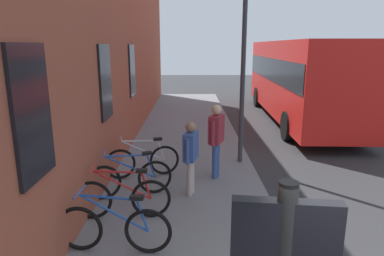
% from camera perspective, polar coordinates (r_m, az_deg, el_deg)
% --- Properties ---
extents(ground, '(60.00, 60.00, 0.00)m').
position_cam_1_polar(ground, '(8.90, 17.16, -7.86)').
color(ground, '#2D2D30').
extents(sidewalk_pavement, '(24.00, 3.50, 0.12)m').
position_cam_1_polar(sidewalk_pavement, '(10.36, -0.90, -3.82)').
color(sidewalk_pavement, slate).
rests_on(sidewalk_pavement, ground).
extents(station_facade, '(22.00, 0.65, 8.80)m').
position_cam_1_polar(station_facade, '(11.15, -12.20, 19.68)').
color(station_facade, brown).
rests_on(station_facade, ground).
extents(bicycle_far_end, '(0.48, 1.77, 0.97)m').
position_cam_1_polar(bicycle_far_end, '(5.43, -12.92, -16.03)').
color(bicycle_far_end, black).
rests_on(bicycle_far_end, sidewalk_pavement).
extents(bicycle_beside_lamp, '(0.48, 1.77, 0.97)m').
position_cam_1_polar(bicycle_beside_lamp, '(6.36, -11.62, -11.37)').
color(bicycle_beside_lamp, black).
rests_on(bicycle_beside_lamp, sidewalk_pavement).
extents(bicycle_by_door, '(0.63, 1.72, 0.97)m').
position_cam_1_polar(bicycle_by_door, '(7.19, -10.33, -8.28)').
color(bicycle_by_door, black).
rests_on(bicycle_by_door, sidewalk_pavement).
extents(bicycle_nearest_sign, '(0.62, 1.72, 0.97)m').
position_cam_1_polar(bicycle_nearest_sign, '(8.18, -8.20, -5.46)').
color(bicycle_nearest_sign, black).
rests_on(bicycle_nearest_sign, sidewalk_pavement).
extents(city_bus, '(10.59, 2.96, 3.35)m').
position_cam_1_polar(city_bus, '(15.34, 17.48, 8.35)').
color(city_bus, red).
rests_on(city_bus, ground).
extents(pedestrian_by_facade, '(0.62, 0.41, 1.74)m').
position_cam_1_polar(pedestrian_by_facade, '(7.89, 4.10, -0.97)').
color(pedestrian_by_facade, '#334C8C').
rests_on(pedestrian_by_facade, sidewalk_pavement).
extents(pedestrian_crossing_street, '(0.58, 0.33, 1.56)m').
position_cam_1_polar(pedestrian_crossing_street, '(6.97, -0.22, -3.87)').
color(pedestrian_crossing_street, '#B2A599').
rests_on(pedestrian_crossing_street, sidewalk_pavement).
extents(street_lamp, '(0.28, 0.28, 5.51)m').
position_cam_1_polar(street_lamp, '(8.83, 8.72, 14.77)').
color(street_lamp, '#333338').
rests_on(street_lamp, sidewalk_pavement).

